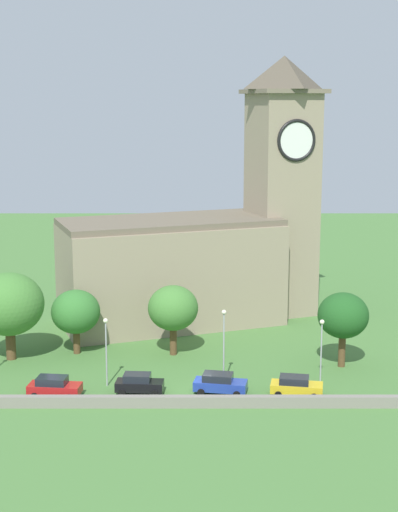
{
  "coord_description": "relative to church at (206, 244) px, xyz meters",
  "views": [
    {
      "loc": [
        0.12,
        -66.22,
        25.8
      ],
      "look_at": [
        0.03,
        9.6,
        10.71
      ],
      "focal_mm": 54.45,
      "sensor_mm": 36.0,
      "label": 1
    }
  ],
  "objects": [
    {
      "name": "tree_by_tower",
      "position": [
        -19.92,
        -14.96,
        -3.4
      ],
      "size": [
        7.1,
        7.1,
        9.0
      ],
      "color": "brown",
      "rests_on": "ground"
    },
    {
      "name": "car_yellow",
      "position": [
        7.94,
        -25.02,
        -8.26
      ],
      "size": [
        4.87,
        2.82,
        1.78
      ],
      "color": "gold",
      "rests_on": "ground"
    },
    {
      "name": "quay_barrier",
      "position": [
        -0.85,
        -27.72,
        -8.66
      ],
      "size": [
        43.19,
        0.7,
        1.0
      ],
      "primitive_type": "cube",
      "color": "gray",
      "rests_on": "ground"
    },
    {
      "name": "streetlamp_central",
      "position": [
        1.57,
        -21.98,
        -4.43
      ],
      "size": [
        0.44,
        0.44,
        7.1
      ],
      "color": "#9EA0A5",
      "rests_on": "ground"
    },
    {
      "name": "church",
      "position": [
        0.0,
        0.0,
        0.0
      ],
      "size": [
        32.52,
        19.88,
        31.16
      ],
      "color": "gray",
      "rests_on": "ground"
    },
    {
      "name": "car_blue",
      "position": [
        1.14,
        -24.48,
        -8.23
      ],
      "size": [
        4.99,
        2.9,
        1.85
      ],
      "color": "#233D9E",
      "rests_on": "ground"
    },
    {
      "name": "streetlamp_west_mid",
      "position": [
        -9.24,
        -22.61,
        -4.79
      ],
      "size": [
        0.44,
        0.44,
        6.47
      ],
      "color": "#9EA0A5",
      "rests_on": "ground"
    },
    {
      "name": "car_red",
      "position": [
        -13.62,
        -25.33,
        -8.23
      ],
      "size": [
        4.84,
        2.65,
        1.85
      ],
      "color": "red",
      "rests_on": "ground"
    },
    {
      "name": "tree_churchyard",
      "position": [
        -3.4,
        -13.52,
        -4.21
      ],
      "size": [
        5.19,
        5.19,
        7.33
      ],
      "color": "brown",
      "rests_on": "ground"
    },
    {
      "name": "streetlamp_east_mid",
      "position": [
        10.54,
        -22.3,
        -4.92
      ],
      "size": [
        0.44,
        0.44,
        6.26
      ],
      "color": "#9EA0A5",
      "rests_on": "ground"
    },
    {
      "name": "car_black",
      "position": [
        -6.13,
        -24.56,
        -8.23
      ],
      "size": [
        4.38,
        2.3,
        1.86
      ],
      "color": "black",
      "rests_on": "ground"
    },
    {
      "name": "ground_plane",
      "position": [
        -0.85,
        -9.42,
        -9.16
      ],
      "size": [
        200.0,
        200.0,
        0.0
      ],
      "primitive_type": "plane",
      "color": "#477538"
    },
    {
      "name": "tree_riverside_west",
      "position": [
        13.43,
        -17.22,
        -3.98
      ],
      "size": [
        5.01,
        5.01,
        7.5
      ],
      "color": "brown",
      "rests_on": "ground"
    },
    {
      "name": "tree_riverside_east",
      "position": [
        -13.5,
        -13.11,
        -4.71
      ],
      "size": [
        5.07,
        5.07,
        6.77
      ],
      "color": "brown",
      "rests_on": "ground"
    }
  ]
}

